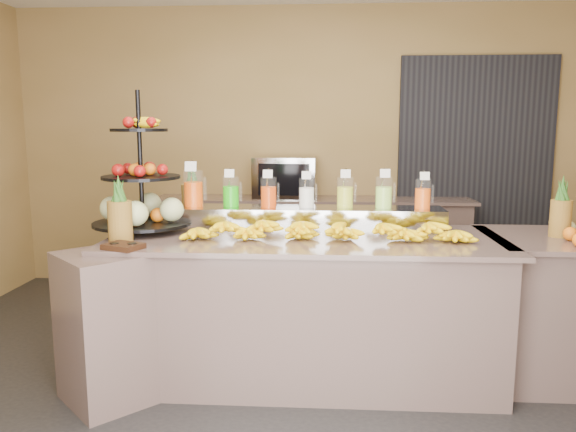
# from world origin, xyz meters

# --- Properties ---
(ground) EXTENTS (6.00, 6.00, 0.00)m
(ground) POSITION_xyz_m (0.00, 0.00, 0.00)
(ground) COLOR black
(ground) RESTS_ON ground
(room_envelope) EXTENTS (6.04, 5.02, 2.82)m
(room_envelope) POSITION_xyz_m (0.19, 0.79, 1.88)
(room_envelope) COLOR olive
(room_envelope) RESTS_ON ground
(buffet_counter) EXTENTS (2.75, 1.25, 0.93)m
(buffet_counter) POSITION_xyz_m (-0.12, 0.26, 0.47)
(buffet_counter) COLOR gray
(buffet_counter) RESTS_ON ground
(right_counter) EXTENTS (1.08, 0.88, 0.93)m
(right_counter) POSITION_xyz_m (1.70, 0.40, 0.47)
(right_counter) COLOR gray
(right_counter) RESTS_ON ground
(back_ledge) EXTENTS (3.10, 0.55, 0.93)m
(back_ledge) POSITION_xyz_m (0.00, 2.25, 0.47)
(back_ledge) COLOR gray
(back_ledge) RESTS_ON ground
(pitcher_tray) EXTENTS (1.85, 0.30, 0.15)m
(pitcher_tray) POSITION_xyz_m (-0.00, 0.58, 1.01)
(pitcher_tray) COLOR gray
(pitcher_tray) RESTS_ON buffet_counter
(juice_pitcher_orange_a) EXTENTS (0.13, 0.14, 0.32)m
(juice_pitcher_orange_a) POSITION_xyz_m (-0.79, 0.58, 1.19)
(juice_pitcher_orange_a) COLOR silver
(juice_pitcher_orange_a) RESTS_ON pitcher_tray
(juice_pitcher_green) EXTENTS (0.11, 0.12, 0.27)m
(juice_pitcher_green) POSITION_xyz_m (-0.53, 0.58, 1.17)
(juice_pitcher_green) COLOR silver
(juice_pitcher_green) RESTS_ON pitcher_tray
(juice_pitcher_orange_b) EXTENTS (0.11, 0.11, 0.27)m
(juice_pitcher_orange_b) POSITION_xyz_m (-0.27, 0.58, 1.17)
(juice_pitcher_orange_b) COLOR silver
(juice_pitcher_orange_b) RESTS_ON pitcher_tray
(juice_pitcher_milk) EXTENTS (0.11, 0.11, 0.26)m
(juice_pitcher_milk) POSITION_xyz_m (-0.01, 0.58, 1.17)
(juice_pitcher_milk) COLOR silver
(juice_pitcher_milk) RESTS_ON pitcher_tray
(juice_pitcher_lemon) EXTENTS (0.11, 0.12, 0.27)m
(juice_pitcher_lemon) POSITION_xyz_m (0.25, 0.58, 1.17)
(juice_pitcher_lemon) COLOR silver
(juice_pitcher_lemon) RESTS_ON pitcher_tray
(juice_pitcher_lime) EXTENTS (0.11, 0.12, 0.28)m
(juice_pitcher_lime) POSITION_xyz_m (0.51, 0.58, 1.17)
(juice_pitcher_lime) COLOR silver
(juice_pitcher_lime) RESTS_ON pitcher_tray
(juice_pitcher_orange_c) EXTENTS (0.11, 0.11, 0.26)m
(juice_pitcher_orange_c) POSITION_xyz_m (0.77, 0.58, 1.17)
(juice_pitcher_orange_c) COLOR silver
(juice_pitcher_orange_c) RESTS_ON pitcher_tray
(banana_heap) EXTENTS (1.84, 0.17, 0.15)m
(banana_heap) POSITION_xyz_m (0.12, 0.25, 1.00)
(banana_heap) COLOR yellow
(banana_heap) RESTS_ON buffet_counter
(fruit_stand) EXTENTS (0.84, 0.84, 0.93)m
(fruit_stand) POSITION_xyz_m (-1.06, 0.45, 1.17)
(fruit_stand) COLOR black
(fruit_stand) RESTS_ON buffet_counter
(condiment_caddy) EXTENTS (0.25, 0.22, 0.03)m
(condiment_caddy) POSITION_xyz_m (-1.04, -0.12, 0.95)
(condiment_caddy) COLOR black
(condiment_caddy) RESTS_ON buffet_counter
(pineapple_left_a) EXTENTS (0.15, 0.15, 0.41)m
(pineapple_left_a) POSITION_xyz_m (-1.13, 0.09, 1.08)
(pineapple_left_a) COLOR brown
(pineapple_left_a) RESTS_ON buffet_counter
(pineapple_left_b) EXTENTS (0.15, 0.15, 0.44)m
(pineapple_left_b) POSITION_xyz_m (-0.84, 0.76, 1.10)
(pineapple_left_b) COLOR brown
(pineapple_left_b) RESTS_ON buffet_counter
(oven_warmer) EXTENTS (0.62, 0.44, 0.40)m
(oven_warmer) POSITION_xyz_m (-0.27, 2.25, 1.13)
(oven_warmer) COLOR gray
(oven_warmer) RESTS_ON back_ledge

